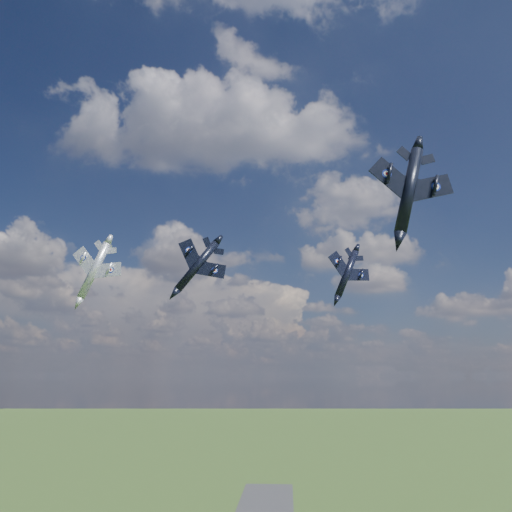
# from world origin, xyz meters

# --- Properties ---
(jet_lead_navy) EXTENTS (11.64, 15.07, 8.20)m
(jet_lead_navy) POSITION_xyz_m (-2.46, 5.71, 80.64)
(jet_lead_navy) COLOR black
(jet_right_navy) EXTENTS (12.85, 16.33, 5.90)m
(jet_right_navy) POSITION_xyz_m (27.09, -15.52, 84.91)
(jet_right_navy) COLOR black
(jet_high_navy) EXTENTS (16.36, 18.62, 7.60)m
(jet_high_navy) POSITION_xyz_m (25.12, 32.66, 84.52)
(jet_high_navy) COLOR black
(jet_left_silver) EXTENTS (11.66, 15.15, 6.87)m
(jet_left_silver) POSITION_xyz_m (-21.50, 10.21, 81.08)
(jet_left_silver) COLOR #9798A1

